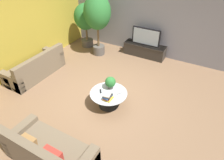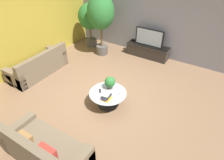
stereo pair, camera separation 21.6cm
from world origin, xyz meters
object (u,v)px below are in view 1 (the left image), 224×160
coffee_table (109,97)px  potted_plant_tabletop (110,82)px  television (146,37)px  potted_palm_tall (86,19)px  couch_by_wall (36,68)px  couch_near_entry (49,153)px  potted_palm_corner (97,14)px  media_console (145,50)px

coffee_table → potted_plant_tabletop: (-0.06, 0.20, 0.33)m
television → coffee_table: television is taller
coffee_table → potted_palm_tall: potted_palm_tall is taller
couch_by_wall → potted_plant_tabletop: 2.82m
television → potted_palm_tall: (-2.47, -0.36, 0.38)m
couch_near_entry → coffee_table: bearing=-95.1°
couch_by_wall → potted_palm_corner: (1.00, 2.32, 1.29)m
couch_by_wall → coffee_table: bearing=87.7°
media_console → potted_plant_tabletop: 3.01m
television → couch_by_wall: 4.08m
couch_near_entry → media_console: bearing=-89.7°
potted_palm_tall → television: bearing=8.2°
media_console → potted_palm_tall: (-2.47, -0.36, 0.93)m
potted_palm_tall → media_console: bearing=8.3°
couch_by_wall → potted_palm_tall: potted_palm_tall is taller
media_console → potted_palm_tall: potted_palm_tall is taller
coffee_table → potted_plant_tabletop: 0.39m
television → coffee_table: bearing=-86.2°
media_console → potted_palm_tall: size_ratio=0.91×
media_console → coffee_table: media_console is taller
potted_palm_tall → coffee_table: bearing=-46.5°
television → potted_palm_tall: size_ratio=0.61×
couch_by_wall → potted_palm_corner: size_ratio=0.88×
couch_by_wall → potted_palm_tall: size_ratio=1.13×
potted_palm_corner → potted_palm_tall: bearing=154.8°
potted_palm_tall → potted_plant_tabletop: potted_palm_tall is taller
potted_palm_tall → potted_palm_corner: 1.00m
potted_palm_tall → potted_plant_tabletop: (2.63, -2.63, -0.54)m
media_console → couch_by_wall: bearing=-130.7°
potted_palm_tall → couch_near_entry: bearing=-63.0°
media_console → couch_by_wall: couch_by_wall is taller
coffee_table → couch_by_wall: (-2.86, 0.12, -0.03)m
television → potted_plant_tabletop: television is taller
couch_by_wall → potted_palm_tall: 2.86m
couch_near_entry → couch_by_wall: bearing=-39.4°
coffee_table → potted_palm_corner: 3.32m
media_console → television: size_ratio=1.50×
potted_palm_tall → potted_plant_tabletop: bearing=-45.0°
potted_plant_tabletop → coffee_table: bearing=-73.7°
media_console → couch_near_entry: bearing=-89.7°
couch_near_entry → potted_palm_tall: potted_palm_tall is taller
potted_plant_tabletop → potted_palm_tall: bearing=135.0°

